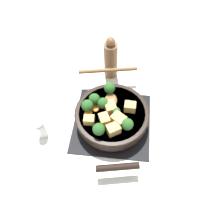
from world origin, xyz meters
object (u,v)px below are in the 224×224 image
(skillet_pan, at_px, (112,116))
(salt_shaker, at_px, (41,129))
(pepper_mill, at_px, (111,59))
(wooden_spoon, at_px, (109,82))

(skillet_pan, bearing_deg, salt_shaker, 17.24)
(skillet_pan, relative_size, salt_shaker, 4.37)
(skillet_pan, height_order, salt_shaker, salt_shaker)
(skillet_pan, distance_m, pepper_mill, 0.28)
(pepper_mill, distance_m, salt_shaker, 0.43)
(salt_shaker, bearing_deg, wooden_spoon, -136.00)
(skillet_pan, xyz_separation_m, salt_shaker, (0.26, 0.08, -0.01))
(wooden_spoon, xyz_separation_m, pepper_mill, (0.01, -0.13, 0.01))
(skillet_pan, height_order, pepper_mill, pepper_mill)
(pepper_mill, bearing_deg, wooden_spoon, 93.30)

